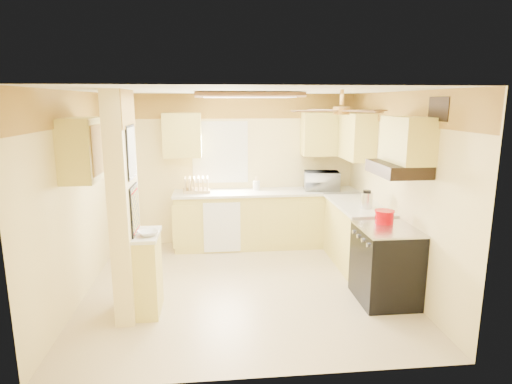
{
  "coord_description": "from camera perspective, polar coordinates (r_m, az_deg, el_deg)",
  "views": [
    {
      "loc": [
        -0.37,
        -5.21,
        2.38
      ],
      "look_at": [
        0.19,
        0.35,
        1.19
      ],
      "focal_mm": 30.0,
      "sensor_mm": 36.0,
      "label": 1
    }
  ],
  "objects": [
    {
      "name": "floor",
      "position": [
        5.74,
        -1.61,
        -12.49
      ],
      "size": [
        4.0,
        4.0,
        0.0
      ],
      "primitive_type": "plane",
      "color": "#CFBA8F",
      "rests_on": "ground"
    },
    {
      "name": "wall_right",
      "position": [
        5.83,
        18.31,
        0.23
      ],
      "size": [
        0.0,
        3.8,
        3.8
      ],
      "primitive_type": "plane",
      "rotation": [
        1.57,
        0.0,
        -1.57
      ],
      "color": "#F7E096",
      "rests_on": "floor"
    },
    {
      "name": "wall_front",
      "position": [
        3.52,
        0.59,
        -6.71
      ],
      "size": [
        4.0,
        0.0,
        4.0
      ],
      "primitive_type": "plane",
      "rotation": [
        -1.57,
        0.0,
        0.0
      ],
      "color": "#F7E096",
      "rests_on": "floor"
    },
    {
      "name": "kettle",
      "position": [
        6.04,
        14.53,
        -1.02
      ],
      "size": [
        0.16,
        0.16,
        0.25
      ],
      "color": "silver",
      "rests_on": "countertop_right"
    },
    {
      "name": "partition_column",
      "position": [
        4.89,
        -17.18,
        -1.88
      ],
      "size": [
        0.2,
        0.7,
        2.5
      ],
      "primitive_type": "cube",
      "color": "#F7E096",
      "rests_on": "floor"
    },
    {
      "name": "poster_nashville",
      "position": [
        4.88,
        -15.86,
        -2.43
      ],
      "size": [
        0.02,
        0.42,
        0.57
      ],
      "color": "black",
      "rests_on": "partition_column"
    },
    {
      "name": "ledge_top",
      "position": [
        4.94,
        -14.43,
        -5.56
      ],
      "size": [
        0.28,
        0.58,
        0.04
      ],
      "primitive_type": "cube",
      "color": "silver",
      "rests_on": "partition_ledge"
    },
    {
      "name": "wallpaper_border",
      "position": [
        7.1,
        -2.86,
        11.35
      ],
      "size": [
        4.0,
        0.02,
        0.4
      ],
      "primitive_type": "cube",
      "color": "gold",
      "rests_on": "wall_back"
    },
    {
      "name": "upper_cab_right",
      "position": [
        6.84,
        13.04,
        7.27
      ],
      "size": [
        0.35,
        1.0,
        0.7
      ],
      "primitive_type": "cube",
      "color": "#EAD85F",
      "rests_on": "wall_right"
    },
    {
      "name": "dishwasher_panel",
      "position": [
        6.78,
        -4.55,
        -4.73
      ],
      "size": [
        0.58,
        0.02,
        0.8
      ],
      "primitive_type": "cube",
      "color": "white",
      "rests_on": "lower_cabinets_back"
    },
    {
      "name": "range_hood",
      "position": [
        5.17,
        18.4,
        2.95
      ],
      "size": [
        0.5,
        0.76,
        0.14
      ],
      "primitive_type": "cube",
      "color": "black",
      "rests_on": "upper_cab_over_stove"
    },
    {
      "name": "upper_cab_left_wall",
      "position": [
        5.19,
        -22.12,
        5.29
      ],
      "size": [
        0.35,
        0.75,
        0.7
      ],
      "primitive_type": "cube",
      "color": "#EAD85F",
      "rests_on": "wall_left"
    },
    {
      "name": "stove",
      "position": [
        5.44,
        16.9,
        -9.2
      ],
      "size": [
        0.68,
        0.77,
        0.92
      ],
      "color": "black",
      "rests_on": "floor"
    },
    {
      "name": "lower_cabinets_right",
      "position": [
        6.46,
        13.25,
        -5.69
      ],
      "size": [
        0.6,
        1.4,
        0.9
      ],
      "primitive_type": "cube",
      "color": "#EAD85F",
      "rests_on": "floor"
    },
    {
      "name": "ceiling_fan",
      "position": [
        4.71,
        11.31,
        10.65
      ],
      "size": [
        1.15,
        1.15,
        0.26
      ],
      "color": "gold",
      "rests_on": "ceiling"
    },
    {
      "name": "microwave",
      "position": [
        7.14,
        8.77,
        1.5
      ],
      "size": [
        0.6,
        0.44,
        0.31
      ],
      "primitive_type": "imported",
      "rotation": [
        0.0,
        0.0,
        3.02
      ],
      "color": "white",
      "rests_on": "countertop_back"
    },
    {
      "name": "bowl",
      "position": [
        4.84,
        -14.2,
        -5.33
      ],
      "size": [
        0.29,
        0.29,
        0.05
      ],
      "primitive_type": "imported",
      "rotation": [
        0.0,
        0.0,
        0.42
      ],
      "color": "white",
      "rests_on": "ledge_top"
    },
    {
      "name": "lower_cabinets_back",
      "position": [
        7.13,
        1.44,
        -3.7
      ],
      "size": [
        3.0,
        0.6,
        0.9
      ],
      "primitive_type": "cube",
      "color": "#EAD85F",
      "rests_on": "floor"
    },
    {
      "name": "partition_ledge",
      "position": [
        5.1,
        -14.15,
        -10.61
      ],
      "size": [
        0.25,
        0.55,
        0.9
      ],
      "primitive_type": "cube",
      "color": "#EAD85F",
      "rests_on": "floor"
    },
    {
      "name": "upper_cab_back_right",
      "position": [
        7.21,
        9.74,
        7.63
      ],
      "size": [
        0.9,
        0.35,
        0.7
      ],
      "primitive_type": "cube",
      "color": "#EAD85F",
      "rests_on": "wall_back"
    },
    {
      "name": "utensil_crock",
      "position": [
        7.09,
        0.06,
        0.92
      ],
      "size": [
        0.12,
        0.12,
        0.23
      ],
      "color": "white",
      "rests_on": "countertop_back"
    },
    {
      "name": "ceiling_light_panel",
      "position": [
        5.73,
        -1.11,
        12.77
      ],
      "size": [
        1.35,
        0.95,
        0.06
      ],
      "color": "brown",
      "rests_on": "ceiling"
    },
    {
      "name": "wall_left",
      "position": [
        5.57,
        -22.66,
        -0.62
      ],
      "size": [
        0.0,
        3.8,
        3.8
      ],
      "primitive_type": "plane",
      "rotation": [
        1.57,
        0.0,
        1.57
      ],
      "color": "#F7E096",
      "rests_on": "floor"
    },
    {
      "name": "ceiling",
      "position": [
        5.22,
        -1.77,
        13.33
      ],
      "size": [
        4.0,
        4.0,
        0.0
      ],
      "primitive_type": "plane",
      "rotation": [
        3.14,
        0.0,
        0.0
      ],
      "color": "white",
      "rests_on": "wall_back"
    },
    {
      "name": "dutch_oven",
      "position": [
        5.47,
        16.74,
        -3.15
      ],
      "size": [
        0.24,
        0.24,
        0.16
      ],
      "color": "#C20007",
      "rests_on": "stove"
    },
    {
      "name": "wall_back",
      "position": [
        7.21,
        -2.78,
        2.98
      ],
      "size": [
        4.0,
        0.0,
        4.0
      ],
      "primitive_type": "plane",
      "rotation": [
        1.57,
        0.0,
        0.0
      ],
      "color": "#F7E096",
      "rests_on": "floor"
    },
    {
      "name": "upper_cab_back_left",
      "position": [
        6.97,
        -9.81,
        7.48
      ],
      "size": [
        0.6,
        0.35,
        0.7
      ],
      "primitive_type": "cube",
      "color": "#EAD85F",
      "rests_on": "wall_back"
    },
    {
      "name": "countertop_right",
      "position": [
        6.33,
        13.36,
        -1.64
      ],
      "size": [
        0.64,
        1.44,
        0.04
      ],
      "primitive_type": "cube",
      "color": "silver",
      "rests_on": "lower_cabinets_right"
    },
    {
      "name": "window",
      "position": [
        7.14,
        -4.81,
        5.3
      ],
      "size": [
        0.92,
        0.02,
        1.02
      ],
      "color": "white",
      "rests_on": "wall_back"
    },
    {
      "name": "upper_cab_over_stove",
      "position": [
        5.17,
        19.5,
        6.57
      ],
      "size": [
        0.35,
        0.76,
        0.52
      ],
      "primitive_type": "cube",
      "color": "#EAD85F",
      "rests_on": "wall_right"
    },
    {
      "name": "dish_rack",
      "position": [
        6.97,
        -7.99,
        0.7
      ],
      "size": [
        0.45,
        0.35,
        0.24
      ],
      "color": "#D3B87A",
      "rests_on": "countertop_back"
    },
    {
      "name": "vent_grate",
      "position": [
        4.91,
        23.2,
        10.14
      ],
      "size": [
        0.02,
        0.4,
        0.25
      ],
      "primitive_type": "cube",
      "color": "black",
      "rests_on": "wall_right"
    },
    {
      "name": "poster_menu",
      "position": [
        4.77,
        -16.3,
        5.16
      ],
      "size": [
        0.02,
        0.42,
        0.57
      ],
      "color": "black",
      "rests_on": "partition_column"
    },
    {
      "name": "countertop_back",
      "position": [
        7.01,
        1.47,
        -0.02
      ],
      "size": [
        3.04,
        0.64,
        0.04
      ],
      "primitive_type": "cube",
      "color": "silver",
      "rests_on": "lower_cabinets_back"
    }
  ]
}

